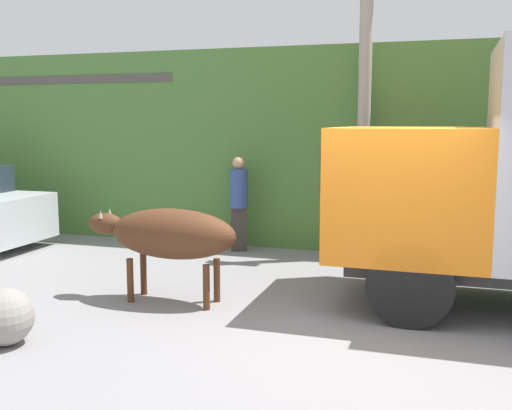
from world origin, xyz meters
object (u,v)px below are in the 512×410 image
Objects in this scene: utility_pole at (364,100)px; brown_cow at (169,234)px; pedestrian_on_hill at (239,199)px; roadside_rock at (4,317)px.

brown_cow is at bearing -121.43° from utility_pole.
pedestrian_on_hill is at bearing -176.60° from utility_pole.
utility_pole is 6.73m from roadside_rock.
roadside_rock is (-1.03, -1.99, -0.61)m from brown_cow.
brown_cow is 0.41× the size of utility_pole.
pedestrian_on_hill is 0.33× the size of utility_pole.
pedestrian_on_hill is 2.90m from utility_pole.
pedestrian_on_hill reaches higher than brown_cow.
pedestrian_on_hill is 2.80× the size of roadside_rock.
utility_pole reaches higher than roadside_rock.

